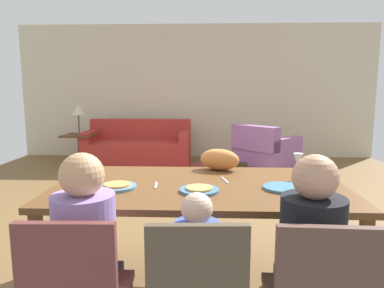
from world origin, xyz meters
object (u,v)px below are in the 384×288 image
(dining_table, at_px, (200,193))
(cat, at_px, (220,159))
(person_man, at_px, (89,269))
(table_lamp, at_px, (78,111))
(side_table, at_px, (80,145))
(person_child, at_px, (197,287))
(couch, at_px, (138,147))
(person_woman, at_px, (308,274))
(plate_near_man, at_px, (117,187))
(armchair, at_px, (265,154))
(plate_near_child, at_px, (199,190))
(plate_near_woman, at_px, (282,188))
(wine_glass, at_px, (298,161))
(handbag, at_px, (237,171))

(dining_table, xyz_separation_m, cat, (0.15, 0.44, 0.15))
(person_man, relative_size, table_lamp, 2.05)
(side_table, bearing_deg, cat, -55.65)
(person_child, height_order, couch, person_child)
(person_man, xyz_separation_m, person_woman, (1.08, -0.00, 0.00))
(plate_near_man, height_order, table_lamp, table_lamp)
(person_woman, distance_m, table_lamp, 5.53)
(plate_near_man, xyz_separation_m, table_lamp, (-1.75, 4.13, 0.24))
(armchair, xyz_separation_m, side_table, (-3.33, 0.44, 0.06))
(person_woman, bearing_deg, couch, 109.76)
(person_woman, relative_size, cat, 3.47)
(couch, height_order, armchair, same)
(table_lamp, bearing_deg, side_table, -90.00)
(plate_near_child, height_order, plate_near_woman, same)
(wine_glass, xyz_separation_m, side_table, (-2.99, 3.83, -0.52))
(dining_table, distance_m, person_woman, 0.92)
(person_woman, distance_m, handbag, 3.85)
(plate_near_woman, xyz_separation_m, side_table, (-2.83, 4.11, -0.39))
(wine_glass, distance_m, side_table, 4.89)
(handbag, bearing_deg, cat, -98.00)
(plate_near_child, relative_size, person_child, 0.27)
(person_child, xyz_separation_m, side_table, (-2.29, 4.73, -0.06))
(side_table, bearing_deg, person_man, -69.67)
(couch, distance_m, armchair, 2.39)
(person_woman, bearing_deg, plate_near_woman, 90.11)
(person_child, distance_m, cat, 1.24)
(plate_near_man, height_order, wine_glass, wine_glass)
(person_child, bearing_deg, person_woman, 0.55)
(person_child, bearing_deg, dining_table, 89.89)
(dining_table, distance_m, plate_near_child, 0.19)
(dining_table, bearing_deg, handbag, 80.40)
(plate_near_man, xyz_separation_m, person_man, (-0.00, -0.60, -0.26))
(couch, height_order, handbag, couch)
(person_man, bearing_deg, plate_near_child, 45.06)
(plate_near_woman, relative_size, cat, 0.78)
(plate_near_woman, bearing_deg, side_table, 124.56)
(wine_glass, relative_size, cat, 0.58)
(cat, height_order, armchair, cat)
(table_lamp, height_order, handbag, table_lamp)
(plate_near_child, distance_m, person_child, 0.64)
(wine_glass, xyz_separation_m, person_child, (-0.71, -0.91, -0.46))
(handbag, bearing_deg, person_woman, -89.79)
(plate_near_child, relative_size, plate_near_woman, 1.00)
(person_man, height_order, cat, person_man)
(plate_near_child, distance_m, side_table, 4.79)
(person_child, height_order, armchair, person_child)
(dining_table, xyz_separation_m, plate_near_man, (-0.54, -0.12, 0.07))
(plate_near_child, relative_size, cat, 0.78)
(dining_table, bearing_deg, plate_near_woman, -10.53)
(plate_near_woman, relative_size, armchair, 0.21)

